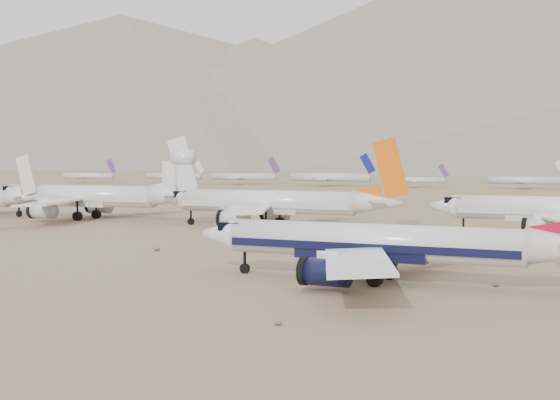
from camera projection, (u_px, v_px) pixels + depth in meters
name	position (u px, v px, depth m)	size (l,w,h in m)	color
ground	(295.00, 275.00, 97.79)	(7000.00, 7000.00, 0.00)	#7C6148
main_airliner	(388.00, 244.00, 90.94)	(47.89, 46.78, 16.90)	white
row2_orange_tail	(276.00, 203.00, 163.73)	(53.16, 52.00, 18.96)	white
row2_white_trijet	(92.00, 196.00, 186.81)	(56.26, 54.99, 19.94)	white
desert_scrub	(88.00, 301.00, 78.51)	(247.37, 121.67, 0.63)	brown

